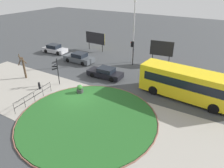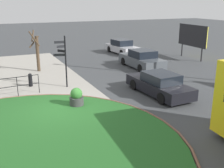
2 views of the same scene
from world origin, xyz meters
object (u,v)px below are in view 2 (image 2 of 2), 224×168
Objects in this scene: street_tree_bare at (37,51)px; car_near_lane at (122,47)px; car_trailing at (142,59)px; billboard_left at (193,36)px; signpost_directional at (64,58)px; planter_near_signpost at (77,98)px; car_far_lane at (159,84)px; bollard_foreground at (30,80)px.

car_near_lane is at bearing 114.21° from street_tree_bare.
billboard_left reaches higher than car_trailing.
street_tree_bare is at bearing -70.13° from car_near_lane.
signpost_directional is at bearing -47.61° from car_near_lane.
street_tree_bare is (-0.97, -14.04, -0.52)m from billboard_left.
street_tree_bare is at bearing -176.89° from planter_near_signpost.
car_far_lane is at bearing 158.26° from car_trailing.
car_near_lane is at bearing -12.59° from car_trailing.
billboard_left is 15.56m from planter_near_signpost.
car_trailing is 1.17× the size of billboard_left.
street_tree_bare is at bearing -170.51° from signpost_directional.
signpost_directional reaches higher than street_tree_bare.
bollard_foreground is (-1.02, -1.97, -1.44)m from signpost_directional.
billboard_left is at bearing 37.89° from car_near_lane.
car_far_lane is (12.72, -3.98, -0.04)m from car_near_lane.
street_tree_bare reaches higher than bollard_foreground.
car_near_lane is 1.37× the size of street_tree_bare.
billboard_left is 1.25× the size of street_tree_bare.
planter_near_signpost is (3.52, -0.36, -1.42)m from signpost_directional.
car_near_lane is 0.93× the size of car_trailing.
car_far_lane is 10.12m from street_tree_bare.
billboard_left is (-3.89, 13.23, 0.22)m from signpost_directional.
car_far_lane is 11.60m from billboard_left.
car_trailing reaches higher than planter_near_signpost.
signpost_directional is 3.22× the size of planter_near_signpost.
car_far_lane is 1.17× the size of billboard_left.
planter_near_signpost is 0.32× the size of street_tree_bare.
billboard_left is (-7.55, 8.68, 1.50)m from car_far_lane.
bollard_foreground is 13.23m from car_near_lane.
billboard_left is (-1.26, 6.15, 1.44)m from car_trailing.
planter_near_signpost is at bearing -5.79° from signpost_directional.
car_near_lane is at bearing 127.45° from bollard_foreground.
signpost_directional is 0.82× the size of billboard_left.
street_tree_bare is at bearing 74.37° from car_trailing.
car_trailing is at bearing 110.38° from signpost_directional.
car_near_lane reaches higher than bollard_foreground.
car_near_lane is 4.28× the size of planter_near_signpost.
car_far_lane is at bearing 51.21° from signpost_directional.
signpost_directional is 3.81m from planter_near_signpost.
car_far_lane is (3.66, 4.55, -1.27)m from signpost_directional.
signpost_directional is at bearing 62.61° from bollard_foreground.
signpost_directional is at bearing -71.66° from billboard_left.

